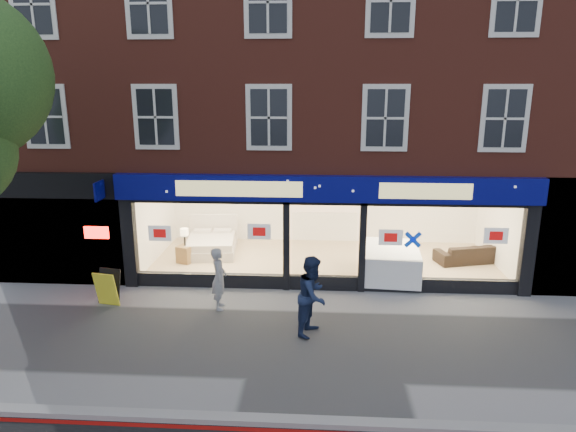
# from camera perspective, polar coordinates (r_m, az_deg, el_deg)

# --- Properties ---
(ground) EXTENTS (120.00, 120.00, 0.00)m
(ground) POSITION_cam_1_polar(r_m,az_deg,el_deg) (11.96, 4.03, -13.83)
(ground) COLOR gray
(ground) RESTS_ON ground
(kerb_stone) EXTENTS (60.00, 0.25, 0.12)m
(kerb_stone) POSITION_cam_1_polar(r_m,az_deg,el_deg) (9.48, 4.16, -21.91)
(kerb_stone) COLOR gray
(kerb_stone) RESTS_ON ground
(showroom_floor) EXTENTS (11.00, 4.50, 0.10)m
(showroom_floor) POSITION_cam_1_polar(r_m,az_deg,el_deg) (16.74, 3.92, -5.08)
(showroom_floor) COLOR tan
(showroom_floor) RESTS_ON ground
(building) EXTENTS (19.00, 8.26, 10.30)m
(building) POSITION_cam_1_polar(r_m,az_deg,el_deg) (17.47, 4.23, 17.83)
(building) COLOR maroon
(building) RESTS_ON ground
(display_bed) EXTENTS (1.82, 2.14, 1.11)m
(display_bed) POSITION_cam_1_polar(r_m,az_deg,el_deg) (17.52, -8.49, -3.05)
(display_bed) COLOR beige
(display_bed) RESTS_ON showroom_floor
(bedside_table) EXTENTS (0.58, 0.58, 0.55)m
(bedside_table) POSITION_cam_1_polar(r_m,az_deg,el_deg) (16.75, -11.32, -4.15)
(bedside_table) COLOR brown
(bedside_table) RESTS_ON showroom_floor
(mattress_stack) EXTENTS (1.88, 2.30, 0.86)m
(mattress_stack) POSITION_cam_1_polar(r_m,az_deg,el_deg) (15.55, 11.12, -5.04)
(mattress_stack) COLOR white
(mattress_stack) RESTS_ON showroom_floor
(sofa) EXTENTS (2.16, 1.30, 0.59)m
(sofa) POSITION_cam_1_polar(r_m,az_deg,el_deg) (17.41, 19.29, -3.92)
(sofa) COLOR black
(sofa) RESTS_ON showroom_floor
(a_board) EXTENTS (0.68, 0.51, 0.95)m
(a_board) POSITION_cam_1_polar(r_m,az_deg,el_deg) (14.37, -19.39, -7.52)
(a_board) COLOR yellow
(a_board) RESTS_ON ground
(pedestrian_grey) EXTENTS (0.47, 0.65, 1.63)m
(pedestrian_grey) POSITION_cam_1_polar(r_m,az_deg,el_deg) (13.37, -7.67, -6.88)
(pedestrian_grey) COLOR #9B9CA2
(pedestrian_grey) RESTS_ON ground
(pedestrian_blue) EXTENTS (0.99, 1.11, 1.88)m
(pedestrian_blue) POSITION_cam_1_polar(r_m,az_deg,el_deg) (11.96, 2.77, -8.79)
(pedestrian_blue) COLOR #182445
(pedestrian_blue) RESTS_ON ground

